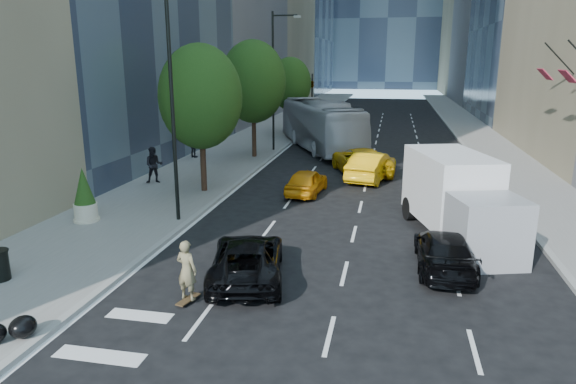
% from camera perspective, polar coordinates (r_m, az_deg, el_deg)
% --- Properties ---
extents(ground, '(160.00, 160.00, 0.00)m').
position_cam_1_polar(ground, '(17.19, 2.93, -8.74)').
color(ground, black).
rests_on(ground, ground).
extents(sidewalk_left, '(6.00, 120.00, 0.15)m').
position_cam_1_polar(sidewalk_left, '(47.49, -2.37, 6.34)').
color(sidewalk_left, slate).
rests_on(sidewalk_left, ground).
extents(sidewalk_right, '(4.00, 120.00, 0.15)m').
position_cam_1_polar(sidewalk_right, '(46.76, 20.97, 5.27)').
color(sidewalk_right, slate).
rests_on(sidewalk_right, ground).
extents(lamp_near, '(2.13, 0.22, 10.00)m').
position_cam_1_polar(lamp_near, '(21.47, -12.43, 11.58)').
color(lamp_near, black).
rests_on(lamp_near, sidewalk_left).
extents(lamp_far, '(2.13, 0.22, 10.00)m').
position_cam_1_polar(lamp_far, '(38.62, -1.41, 13.04)').
color(lamp_far, black).
rests_on(lamp_far, sidewalk_left).
extents(tree_near, '(4.20, 4.20, 7.46)m').
position_cam_1_polar(tree_near, '(26.47, -9.70, 10.36)').
color(tree_near, black).
rests_on(tree_near, sidewalk_left).
extents(tree_mid, '(4.50, 4.50, 7.99)m').
position_cam_1_polar(tree_mid, '(35.95, -3.89, 12.11)').
color(tree_mid, black).
rests_on(tree_mid, sidewalk_left).
extents(tree_far, '(3.90, 3.90, 6.92)m').
position_cam_1_polar(tree_far, '(48.62, 0.26, 11.93)').
color(tree_far, black).
rests_on(tree_far, sidewalk_left).
extents(traffic_signal, '(2.48, 0.53, 5.20)m').
position_cam_1_polar(traffic_signal, '(56.37, 2.70, 11.87)').
color(traffic_signal, black).
rests_on(traffic_signal, sidewalk_left).
extents(skateboarder, '(0.73, 0.57, 1.77)m').
position_cam_1_polar(skateboarder, '(14.99, -11.17, -8.95)').
color(skateboarder, '#736948').
rests_on(skateboarder, ground).
extents(black_sedan_lincoln, '(3.14, 5.11, 1.32)m').
position_cam_1_polar(black_sedan_lincoln, '(16.43, -4.54, -7.40)').
color(black_sedan_lincoln, black).
rests_on(black_sedan_lincoln, ground).
extents(black_sedan_mercedes, '(1.87, 4.50, 1.30)m').
position_cam_1_polar(black_sedan_mercedes, '(17.82, 17.01, -6.27)').
color(black_sedan_mercedes, black).
rests_on(black_sedan_mercedes, ground).
extents(taxi_a, '(1.94, 4.02, 1.32)m').
position_cam_1_polar(taxi_a, '(26.58, 2.09, 1.17)').
color(taxi_a, orange).
rests_on(taxi_a, ground).
extents(taxi_b, '(2.79, 5.23, 1.64)m').
position_cam_1_polar(taxi_b, '(30.08, 9.21, 2.86)').
color(taxi_b, '#FFB70D').
rests_on(taxi_b, ground).
extents(taxi_c, '(4.42, 6.30, 1.60)m').
position_cam_1_polar(taxi_c, '(31.72, 8.08, 3.47)').
color(taxi_c, '#DDA50B').
rests_on(taxi_c, ground).
extents(taxi_d, '(3.19, 5.14, 1.39)m').
position_cam_1_polar(taxi_d, '(31.74, 9.34, 3.24)').
color(taxi_d, yellow).
rests_on(taxi_d, ground).
extents(city_bus, '(8.39, 13.54, 3.74)m').
position_cam_1_polar(city_bus, '(40.37, 3.65, 7.46)').
color(city_bus, '#B7B8BD').
rests_on(city_bus, ground).
extents(box_truck, '(4.19, 7.11, 3.21)m').
position_cam_1_polar(box_truck, '(20.74, 18.39, -0.63)').
color(box_truck, silver).
rests_on(box_truck, ground).
extents(pedestrian_a, '(1.19, 1.07, 2.01)m').
position_cam_1_polar(pedestrian_a, '(29.25, -14.66, 2.92)').
color(pedestrian_a, black).
rests_on(pedestrian_a, sidewalk_left).
extents(pedestrian_b, '(1.10, 0.78, 1.74)m').
position_cam_1_polar(pedestrian_b, '(36.42, -10.43, 5.14)').
color(pedestrian_b, black).
rests_on(pedestrian_b, sidewalk_left).
extents(planter_shrub, '(0.96, 0.96, 2.31)m').
position_cam_1_polar(planter_shrub, '(23.12, -21.69, -0.39)').
color(planter_shrub, beige).
rests_on(planter_shrub, sidewalk_left).
extents(garbage_bags, '(1.08, 1.04, 0.53)m').
position_cam_1_polar(garbage_bags, '(14.58, -28.38, -13.30)').
color(garbage_bags, black).
rests_on(garbage_bags, sidewalk_left).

